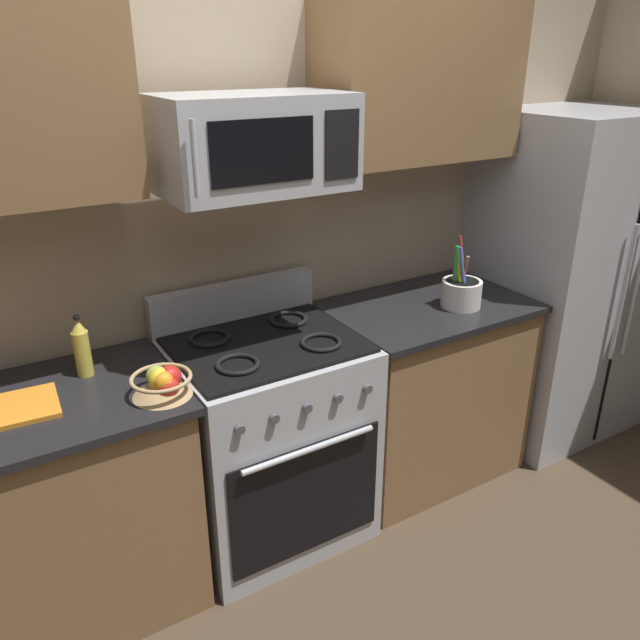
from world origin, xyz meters
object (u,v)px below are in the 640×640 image
fruit_basket (162,383)px  microwave (254,143)px  utensil_crock (461,292)px  apple_loose (168,387)px  cutting_board (12,409)px  range_oven (268,436)px  bottle_oil (82,348)px  refrigerator (563,278)px

fruit_basket → microwave: bearing=22.5°
utensil_crock → apple_loose: size_ratio=4.14×
cutting_board → range_oven: bearing=0.8°
fruit_basket → apple_loose: 0.03m
utensil_crock → microwave: bearing=172.6°
utensil_crock → bottle_oil: size_ratio=1.45×
refrigerator → utensil_crock: bearing=-174.5°
refrigerator → apple_loose: refrigerator is taller
refrigerator → bottle_oil: refrigerator is taller
range_oven → apple_loose: 0.70m
range_oven → microwave: microwave is taller
microwave → utensil_crock: size_ratio=2.01×
apple_loose → cutting_board: apple_loose is taller
refrigerator → microwave: (-1.79, 0.05, 0.83)m
refrigerator → utensil_crock: refrigerator is taller
microwave → refrigerator: bearing=-1.5°
refrigerator → apple_loose: bearing=-175.4°
utensil_crock → bottle_oil: 1.66m
refrigerator → microwave: 1.98m
range_oven → fruit_basket: bearing=-160.5°
range_oven → fruit_basket: 0.70m
range_oven → fruit_basket: range_oven is taller
range_oven → cutting_board: 1.04m
microwave → cutting_board: bearing=-177.4°
refrigerator → cutting_board: 2.74m
refrigerator → utensil_crock: size_ratio=5.10×
range_oven → refrigerator: size_ratio=0.62×
microwave → utensil_crock: microwave is taller
apple_loose → bottle_oil: bottle_oil is taller
refrigerator → apple_loose: 2.27m
range_oven → cutting_board: bearing=-179.2°
utensil_crock → cutting_board: size_ratio=1.18×
microwave → apple_loose: (-0.47, -0.23, -0.75)m
apple_loose → cutting_board: 0.51m
cutting_board → utensil_crock: bearing=-2.5°
fruit_basket → refrigerator: bearing=3.8°
utensil_crock → fruit_basket: (-1.45, -0.07, -0.02)m
range_oven → fruit_basket: size_ratio=5.11×
cutting_board → bottle_oil: bearing=26.7°
utensil_crock → cutting_board: utensil_crock is taller
range_oven → microwave: 1.23m
utensil_crock → bottle_oil: bearing=172.5°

